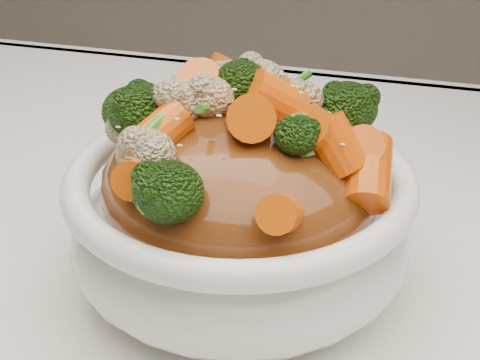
% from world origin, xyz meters
% --- Properties ---
extents(tablecloth, '(1.20, 0.80, 0.04)m').
position_xyz_m(tablecloth, '(0.00, 0.00, 0.73)').
color(tablecloth, white).
rests_on(tablecloth, dining_table).
extents(bowl, '(0.25, 0.25, 0.09)m').
position_xyz_m(bowl, '(-0.02, 0.01, 0.79)').
color(bowl, white).
rests_on(bowl, tablecloth).
extents(sauce_base, '(0.20, 0.20, 0.09)m').
position_xyz_m(sauce_base, '(-0.02, 0.01, 0.82)').
color(sauce_base, '#633011').
rests_on(sauce_base, bowl).
extents(carrots, '(0.20, 0.20, 0.05)m').
position_xyz_m(carrots, '(-0.02, 0.01, 0.88)').
color(carrots, '#E05507').
rests_on(carrots, sauce_base).
extents(broccoli, '(0.20, 0.20, 0.04)m').
position_xyz_m(broccoli, '(-0.02, 0.01, 0.88)').
color(broccoli, black).
rests_on(broccoli, sauce_base).
extents(cauliflower, '(0.20, 0.20, 0.04)m').
position_xyz_m(cauliflower, '(-0.02, 0.01, 0.88)').
color(cauliflower, '#D0BC8E').
rests_on(cauliflower, sauce_base).
extents(scallions, '(0.15, 0.15, 0.02)m').
position_xyz_m(scallions, '(-0.02, 0.01, 0.89)').
color(scallions, '#31801D').
rests_on(scallions, sauce_base).
extents(sesame_seeds, '(0.18, 0.18, 0.01)m').
position_xyz_m(sesame_seeds, '(-0.02, 0.01, 0.89)').
color(sesame_seeds, beige).
rests_on(sesame_seeds, sauce_base).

